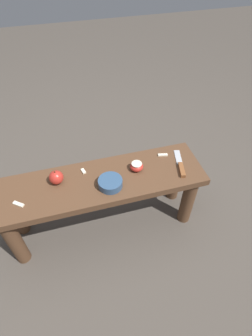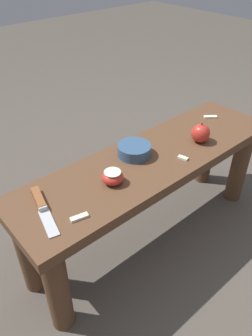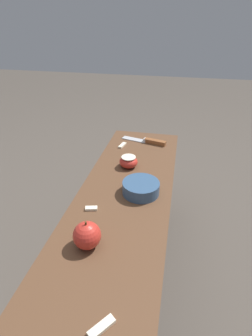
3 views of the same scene
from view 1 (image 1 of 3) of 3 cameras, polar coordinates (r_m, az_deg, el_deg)
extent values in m
plane|color=#4C443D|center=(1.70, -4.60, -11.89)|extent=(8.00, 8.00, 0.00)
cube|color=brown|center=(1.38, -5.53, -3.13)|extent=(1.10, 0.31, 0.04)
cylinder|color=brown|center=(1.71, 10.61, -1.93)|extent=(0.08, 0.08, 0.37)
cylinder|color=brown|center=(1.64, -22.97, -8.72)|extent=(0.08, 0.08, 0.37)
cylinder|color=brown|center=(1.60, 13.31, -6.81)|extent=(0.08, 0.08, 0.37)
cylinder|color=brown|center=(1.53, -23.06, -14.42)|extent=(0.08, 0.08, 0.37)
cube|color=#B7BABF|center=(1.51, 11.28, 2.32)|extent=(0.06, 0.12, 0.00)
cube|color=#B7BABF|center=(1.46, 11.69, 0.98)|extent=(0.03, 0.02, 0.02)
cube|color=brown|center=(1.43, 12.03, -0.39)|extent=(0.05, 0.10, 0.02)
sphere|color=red|center=(1.37, -14.94, -1.98)|extent=(0.07, 0.07, 0.07)
cylinder|color=#4C3319|center=(1.34, -15.25, -0.86)|extent=(0.01, 0.01, 0.01)
ellipsoid|color=red|center=(1.40, 2.33, 0.35)|extent=(0.07, 0.07, 0.04)
cylinder|color=silver|center=(1.38, 2.35, 0.95)|extent=(0.06, 0.06, 0.00)
cube|color=silver|center=(1.36, -22.37, -7.28)|extent=(0.06, 0.05, 0.01)
cube|color=silver|center=(1.50, 8.00, 2.85)|extent=(0.06, 0.03, 0.01)
cube|color=silver|center=(1.42, -9.25, -0.67)|extent=(0.03, 0.04, 0.01)
cylinder|color=#335175|center=(1.32, -3.43, -3.27)|extent=(0.12, 0.12, 0.04)
camera|label=2|loc=(1.83, 14.26, 34.02)|focal=35.00mm
camera|label=3|loc=(1.06, -44.14, 3.70)|focal=28.00mm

